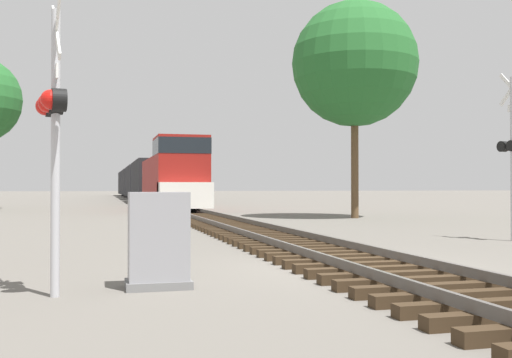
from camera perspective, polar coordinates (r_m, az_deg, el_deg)
The scene contains 6 objects.
ground_plane at distance 11.04m, azimuth 9.62°, elevation -8.43°, with size 400.00×400.00×0.00m, color #666059.
rail_track_bed at distance 11.03m, azimuth 9.62°, elevation -7.73°, with size 2.60×160.00×0.31m.
freight_train at distance 69.47m, azimuth -10.95°, elevation -0.30°, with size 2.94×75.92×4.34m.
crossing_signal_near at distance 8.52m, azimuth -18.75°, elevation 5.72°, with size 0.47×1.02×4.03m.
relay_cabinet at distance 8.89m, azimuth -9.27°, elevation -5.83°, with size 0.94×0.64×1.40m.
tree_far_right at distance 29.11m, azimuth 9.37°, elevation 10.73°, with size 5.92×5.92×10.24m.
Camera 1 is at (-4.50, -9.98, 1.48)m, focal length 42.00 mm.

